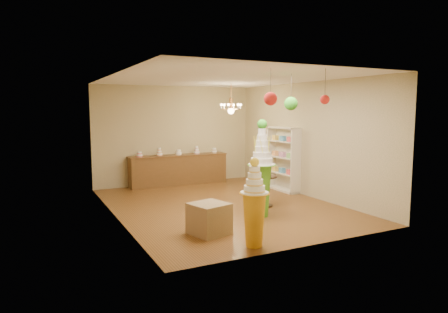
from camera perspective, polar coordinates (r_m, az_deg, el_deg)
name	(u,v)px	position (r m, az deg, el deg)	size (l,w,h in m)	color
floor	(222,205)	(9.67, -0.33, -6.95)	(6.50, 6.50, 0.00)	brown
ceiling	(222,79)	(9.42, -0.34, 11.07)	(6.50, 6.50, 0.00)	silver
wall_back	(175,135)	(12.42, -7.01, 3.03)	(5.00, 0.04, 3.00)	tan
wall_front	(309,158)	(6.69, 12.11, -0.16)	(5.00, 0.04, 3.00)	tan
wall_left	(114,147)	(8.62, -15.40, 1.26)	(0.04, 6.50, 3.00)	tan
wall_right	(306,140)	(10.77, 11.69, 2.39)	(0.04, 6.50, 3.00)	tan
pedestal_green	(262,178)	(8.56, 5.39, -3.09)	(0.74, 0.74, 2.08)	#55AB25
pedestal_orange	(254,211)	(6.72, 4.34, -7.83)	(0.60, 0.60, 1.50)	gold
burlap_riser	(209,219)	(7.44, -2.14, -8.85)	(0.63, 0.63, 0.57)	olive
sideboard	(179,169)	(12.26, -6.50, -1.81)	(3.04, 0.54, 1.16)	brown
shelving_unit	(283,159)	(11.37, 8.48, -0.35)	(0.33, 1.20, 1.80)	beige
round_table	(265,187)	(9.51, 5.85, -4.30)	(0.62, 0.62, 0.73)	black
vase	(265,172)	(9.45, 5.88, -2.17)	(0.19, 0.19, 0.19)	beige
pom_red_left	(271,99)	(7.11, 6.66, 8.20)	(0.24, 0.24, 0.65)	#393029
pom_green_mid	(291,104)	(8.22, 9.54, 7.47)	(0.27, 0.27, 0.73)	#393029
pom_red_right	(325,99)	(7.30, 14.20, 7.90)	(0.17, 0.17, 0.62)	#393029
chandelier	(231,109)	(11.18, 1.01, 6.80)	(0.75, 0.75, 0.85)	#E9A252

